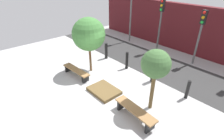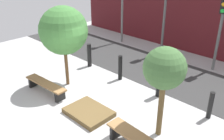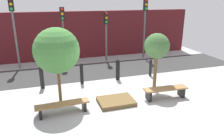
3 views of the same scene
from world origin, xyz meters
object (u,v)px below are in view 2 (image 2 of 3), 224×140
at_px(planter_bed, 89,112).
at_px(bollard_left, 120,68).
at_px(bench_left, 46,85).
at_px(bollard_center, 159,83).
at_px(tree_behind_right_bench, 165,69).
at_px(bollard_far_left, 89,55).
at_px(traffic_light_mid_east, 222,19).
at_px(tree_behind_left_bench, 63,31).
at_px(bollard_right, 210,105).
at_px(traffic_light_mid_west, 165,5).

height_order(planter_bed, bollard_left, bollard_left).
bearing_deg(bench_left, bollard_center, 37.87).
distance_m(bench_left, bollard_left, 2.98).
distance_m(planter_bed, bollard_center, 2.73).
bearing_deg(tree_behind_right_bench, bollard_center, 124.65).
bearing_deg(bollard_far_left, bench_left, -75.83).
bearing_deg(planter_bed, bollard_far_left, 138.39).
height_order(tree_behind_right_bench, traffic_light_mid_east, traffic_light_mid_east).
relative_size(tree_behind_left_bench, bollard_left, 2.99).
distance_m(planter_bed, tree_behind_left_bench, 3.10).
bearing_deg(bench_left, bollard_far_left, 100.74).
xyz_separation_m(planter_bed, traffic_light_mid_east, (1.37, 6.09, 2.19)).
relative_size(tree_behind_right_bench, bollard_far_left, 2.50).
xyz_separation_m(bench_left, tree_behind_left_bench, (0.00, 0.98, 1.86)).
xyz_separation_m(planter_bed, tree_behind_left_bench, (-2.15, 0.78, 2.10)).
xyz_separation_m(tree_behind_right_bench, bollard_far_left, (-4.98, 1.74, -1.52)).
xyz_separation_m(bollard_far_left, bollard_right, (5.67, 0.00, -0.07)).
xyz_separation_m(planter_bed, bollard_far_left, (-2.84, 2.52, 0.45)).
bearing_deg(tree_behind_right_bench, planter_bed, -160.14).
relative_size(planter_bed, bollard_far_left, 1.36).
bearing_deg(tree_behind_left_bench, bollard_left, 55.35).
xyz_separation_m(planter_bed, bollard_center, (0.95, 2.52, 0.45)).
relative_size(bollard_left, bollard_right, 1.12).
height_order(planter_bed, traffic_light_mid_east, traffic_light_mid_east).
relative_size(bench_left, bollard_left, 1.94).
bearing_deg(bollard_left, bollard_far_left, 180.00).
xyz_separation_m(tree_behind_right_bench, bollard_center, (-1.20, 1.74, -1.52)).
relative_size(bollard_center, bollard_right, 1.15).
bearing_deg(tree_behind_left_bench, bollard_far_left, 111.51).
bearing_deg(traffic_light_mid_east, bollard_left, -122.96).
height_order(bench_left, planter_bed, bench_left).
bearing_deg(traffic_light_mid_east, traffic_light_mid_west, 179.99).
relative_size(bench_left, bollard_right, 2.17).
xyz_separation_m(bollard_far_left, traffic_light_mid_east, (4.21, 3.57, 1.74)).
distance_m(planter_bed, bollard_right, 3.81).
xyz_separation_m(bollard_center, traffic_light_mid_east, (0.43, 3.57, 1.74)).
distance_m(bollard_center, bollard_right, 1.89).
height_order(bollard_right, traffic_light_mid_west, traffic_light_mid_west).
bearing_deg(bollard_center, tree_behind_left_bench, -150.63).
relative_size(tree_behind_left_bench, bollard_right, 3.35).
bearing_deg(traffic_light_mid_west, bench_left, -97.06).
height_order(planter_bed, tree_behind_left_bench, tree_behind_left_bench).
distance_m(planter_bed, tree_behind_right_bench, 3.01).
bearing_deg(traffic_light_mid_west, bollard_far_left, -112.30).
height_order(tree_behind_left_bench, bollard_center, tree_behind_left_bench).
xyz_separation_m(bollard_left, traffic_light_mid_west, (-0.43, 3.57, 1.95)).
xyz_separation_m(bollard_far_left, bollard_center, (3.78, 0.00, -0.00)).
relative_size(bollard_left, bollard_center, 0.98).
xyz_separation_m(bench_left, bollard_center, (3.09, 2.72, 0.21)).
bearing_deg(tree_behind_left_bench, planter_bed, -19.86).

